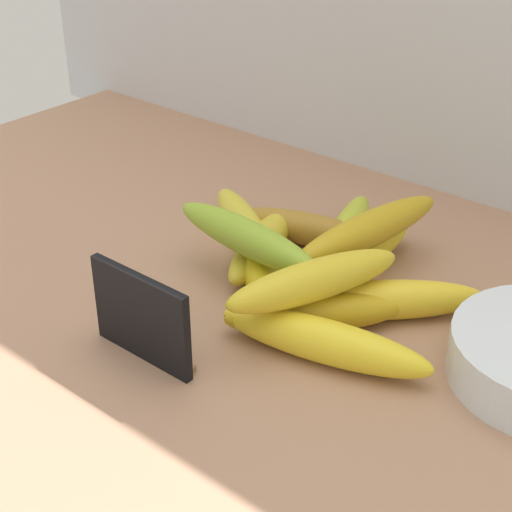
# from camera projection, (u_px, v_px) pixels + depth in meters

# --- Properties ---
(counter_top) EXTENTS (1.10, 0.76, 0.03)m
(counter_top) POSITION_uv_depth(u_px,v_px,m) (189.00, 313.00, 0.79)
(counter_top) COLOR #A87B5E
(counter_top) RESTS_ON ground
(chalkboard_sign) EXTENTS (0.11, 0.02, 0.08)m
(chalkboard_sign) POSITION_uv_depth(u_px,v_px,m) (142.00, 320.00, 0.68)
(chalkboard_sign) COLOR black
(chalkboard_sign) RESTS_ON counter_top
(banana_0) EXTENTS (0.20, 0.08, 0.04)m
(banana_0) POSITION_uv_depth(u_px,v_px,m) (323.00, 341.00, 0.69)
(banana_0) COLOR yellow
(banana_0) RESTS_ON counter_top
(banana_1) EXTENTS (0.05, 0.19, 0.04)m
(banana_1) POSITION_uv_depth(u_px,v_px,m) (353.00, 260.00, 0.81)
(banana_1) COLOR yellow
(banana_1) RESTS_ON counter_top
(banana_2) EXTENTS (0.14, 0.15, 0.04)m
(banana_2) POSITION_uv_depth(u_px,v_px,m) (315.00, 313.00, 0.73)
(banana_2) COLOR gold
(banana_2) RESTS_ON counter_top
(banana_3) EXTENTS (0.16, 0.12, 0.04)m
(banana_3) POSITION_uv_depth(u_px,v_px,m) (243.00, 222.00, 0.88)
(banana_3) COLOR gold
(banana_3) RESTS_ON counter_top
(banana_4) EXTENTS (0.10, 0.20, 0.04)m
(banana_4) POSITION_uv_depth(u_px,v_px,m) (345.00, 237.00, 0.86)
(banana_4) COLOR #B2C12E
(banana_4) RESTS_ON counter_top
(banana_5) EXTENTS (0.16, 0.15, 0.04)m
(banana_5) POSITION_uv_depth(u_px,v_px,m) (386.00, 300.00, 0.75)
(banana_5) COLOR yellow
(banana_5) RESTS_ON counter_top
(banana_6) EXTENTS (0.14, 0.13, 0.04)m
(banana_6) POSITION_uv_depth(u_px,v_px,m) (256.00, 264.00, 0.80)
(banana_6) COLOR yellow
(banana_6) RESTS_ON counter_top
(banana_7) EXTENTS (0.18, 0.08, 0.04)m
(banana_7) POSITION_uv_depth(u_px,v_px,m) (309.00, 229.00, 0.87)
(banana_7) COLOR #A47527
(banana_7) RESTS_ON counter_top
(banana_8) EXTENTS (0.08, 0.16, 0.04)m
(banana_8) POSITION_uv_depth(u_px,v_px,m) (261.00, 246.00, 0.83)
(banana_8) COLOR gold
(banana_8) RESTS_ON counter_top
(banana_9) EXTENTS (0.19, 0.05, 0.04)m
(banana_9) POSITION_uv_depth(u_px,v_px,m) (246.00, 237.00, 0.78)
(banana_9) COLOR #8DB22D
(banana_9) RESTS_ON banana_6
(banana_10) EXTENTS (0.07, 0.20, 0.04)m
(banana_10) POSITION_uv_depth(u_px,v_px,m) (369.00, 230.00, 0.79)
(banana_10) COLOR gold
(banana_10) RESTS_ON banana_1
(banana_11) EXTENTS (0.10, 0.18, 0.04)m
(banana_11) POSITION_uv_depth(u_px,v_px,m) (314.00, 280.00, 0.71)
(banana_11) COLOR gold
(banana_11) RESTS_ON banana_2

